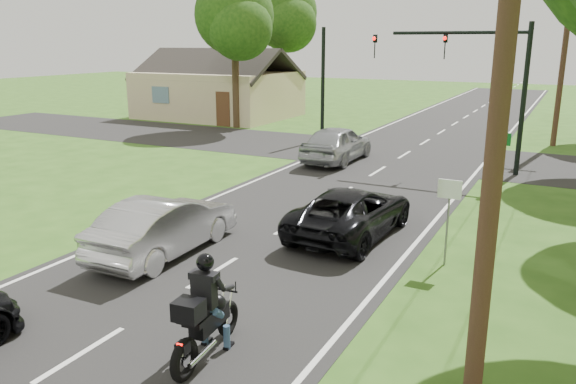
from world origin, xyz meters
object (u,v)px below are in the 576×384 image
at_px(dark_suv, 351,212).
at_px(traffic_signal, 477,70).
at_px(silver_sedan, 165,226).
at_px(utility_pole_near, 505,53).
at_px(sign_white, 449,201).
at_px(sign_green, 502,147).
at_px(utility_pole_far, 565,45).
at_px(silver_suv, 337,143).
at_px(motorcycle_rider, 205,318).

distance_m(dark_suv, traffic_signal, 10.68).
distance_m(silver_sedan, utility_pole_near, 9.42).
xyz_separation_m(sign_white, sign_green, (0.20, 8.00, 0.00)).
bearing_deg(sign_white, dark_suv, 160.07).
bearing_deg(utility_pole_far, silver_sedan, -110.37).
bearing_deg(silver_sedan, traffic_signal, -112.37).
relative_size(silver_suv, sign_white, 2.27).
bearing_deg(motorcycle_rider, sign_white, 60.08).
distance_m(motorcycle_rider, silver_sedan, 5.18).
bearing_deg(motorcycle_rider, utility_pole_near, 8.55).
bearing_deg(utility_pole_near, motorcycle_rider, -165.78).
bearing_deg(utility_pole_near, silver_suv, 119.37).
height_order(sign_white, sign_green, same).
bearing_deg(silver_sedan, sign_white, -160.58).
height_order(motorcycle_rider, silver_suv, motorcycle_rider).
distance_m(utility_pole_near, sign_green, 13.50).
height_order(motorcycle_rider, utility_pole_far, utility_pole_far).
bearing_deg(sign_white, motorcycle_rider, -114.26).
bearing_deg(silver_suv, utility_pole_near, 119.35).
relative_size(dark_suv, traffic_signal, 0.75).
bearing_deg(traffic_signal, dark_suv, -98.25).
relative_size(motorcycle_rider, traffic_signal, 0.34).
bearing_deg(sign_green, silver_suv, 163.69).
distance_m(silver_suv, utility_pole_far, 13.02).
bearing_deg(silver_suv, dark_suv, 114.67).
relative_size(silver_sedan, silver_suv, 0.93).
bearing_deg(utility_pole_far, sign_green, -96.73).
height_order(dark_suv, utility_pole_far, utility_pole_far).
xyz_separation_m(silver_sedan, traffic_signal, (5.12, 13.51, 3.39)).
bearing_deg(dark_suv, sign_white, 163.03).
distance_m(dark_suv, silver_suv, 10.00).
bearing_deg(sign_white, silver_sedan, -158.99).
relative_size(utility_pole_far, sign_white, 4.71).
relative_size(motorcycle_rider, dark_suv, 0.46).
distance_m(sign_white, sign_green, 8.00).
distance_m(silver_suv, sign_white, 12.31).
relative_size(utility_pole_far, sign_green, 4.71).
xyz_separation_m(silver_sedan, sign_green, (6.69, 10.49, 0.85)).
bearing_deg(utility_pole_far, motorcycle_rider, -99.57).
relative_size(motorcycle_rider, silver_suv, 0.45).
xyz_separation_m(motorcycle_rider, silver_sedan, (-3.76, 3.56, 0.01)).
bearing_deg(utility_pole_far, utility_pole_near, -90.00).
relative_size(dark_suv, utility_pole_near, 0.48).
height_order(motorcycle_rider, utility_pole_near, utility_pole_near).
bearing_deg(motorcycle_rider, dark_suv, 85.03).
bearing_deg(sign_green, utility_pole_near, -84.28).
distance_m(traffic_signal, utility_pole_far, 8.55).
bearing_deg(silver_suv, sign_white, 124.65).
xyz_separation_m(traffic_signal, utility_pole_far, (2.86, 8.00, 0.95)).
height_order(silver_suv, traffic_signal, traffic_signal).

